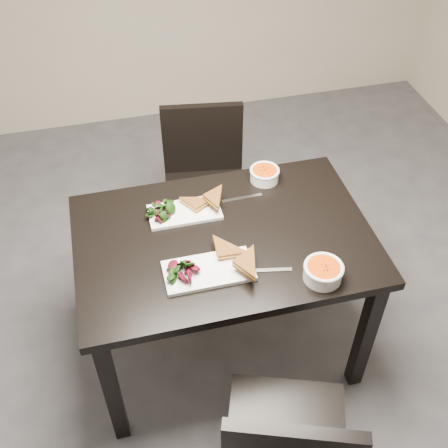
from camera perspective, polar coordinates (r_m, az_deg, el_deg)
The scene contains 14 objects.
ground at distance 2.61m, azimuth -7.21°, elevation -20.32°, with size 5.00×5.00×0.00m, color #47474C.
room_shell at distance 1.27m, azimuth -14.85°, elevation 18.88°, with size 5.02×5.02×2.81m.
table at distance 2.31m, azimuth -0.00°, elevation -3.01°, with size 1.20×0.80×0.75m.
chair_far at distance 2.95m, azimuth -1.99°, elevation 4.87°, with size 0.48×0.48×0.85m.
plate_near at distance 2.11m, azimuth -1.60°, elevation -4.82°, with size 0.34×0.17×0.02m, color white.
sandwich_near at distance 2.10m, azimuth 0.03°, elevation -3.56°, with size 0.17×0.13×0.05m, color brown, non-canonical shape.
salad_near at distance 2.07m, azimuth -4.32°, elevation -4.73°, with size 0.11×0.10×0.05m, color black, non-canonical shape.
soup_bowl_near at distance 2.10m, azimuth 10.15°, elevation -4.79°, with size 0.15×0.15×0.07m.
cutlery_near at distance 2.12m, azimuth 4.57°, elevation -4.74°, with size 0.18×0.02×0.00m, color silver.
plate_far at distance 2.34m, azimuth -4.07°, elevation 1.22°, with size 0.30×0.15×0.02m, color white.
sandwich_far at distance 2.32m, azimuth -2.46°, elevation 1.82°, with size 0.15×0.11×0.05m, color brown, non-canonical shape.
salad_far at distance 2.31m, azimuth -6.53°, elevation 1.32°, with size 0.09×0.08×0.04m, color black, non-canonical shape.
soup_bowl_far at distance 2.49m, azimuth 4.18°, elevation 5.16°, with size 0.13×0.13×0.06m.
cutlery_far at distance 2.41m, azimuth 1.85°, elevation 2.69°, with size 0.18×0.02×0.00m, color silver.
Camera 1 is at (0.03, -1.16, 2.34)m, focal length 44.55 mm.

